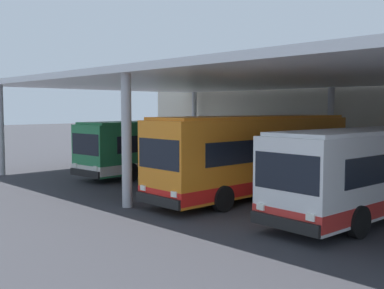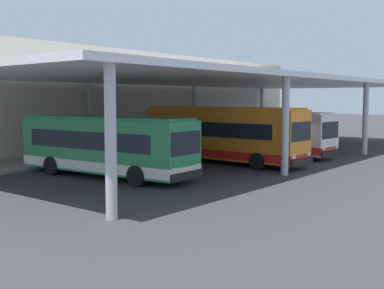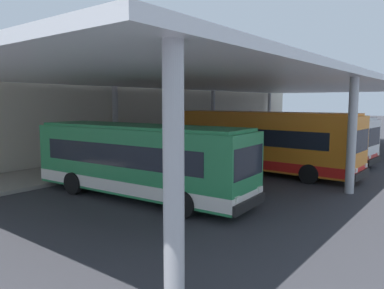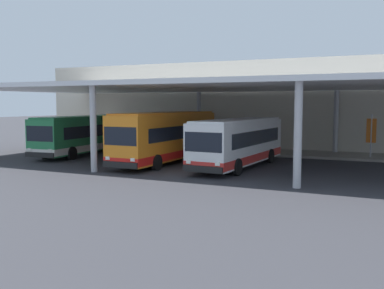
{
  "view_description": "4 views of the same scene",
  "coord_description": "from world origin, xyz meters",
  "px_view_note": "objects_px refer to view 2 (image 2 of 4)",
  "views": [
    {
      "loc": [
        8.32,
        -13.14,
        3.89
      ],
      "look_at": [
        -8.05,
        2.96,
        2.08
      ],
      "focal_mm": 42.59,
      "sensor_mm": 36.0,
      "label": 1
    },
    {
      "loc": [
        -29.41,
        -14.74,
        4.07
      ],
      "look_at": [
        -7.63,
        2.71,
        1.45
      ],
      "focal_mm": 45.35,
      "sensor_mm": 36.0,
      "label": 2
    },
    {
      "loc": [
        -23.56,
        -6.83,
        4.14
      ],
      "look_at": [
        -7.65,
        5.44,
        1.81
      ],
      "focal_mm": 34.34,
      "sensor_mm": 36.0,
      "label": 3
    },
    {
      "loc": [
        10.31,
        -24.03,
        4.17
      ],
      "look_at": [
        -2.01,
        2.85,
        1.39
      ],
      "focal_mm": 40.72,
      "sensor_mm": 36.0,
      "label": 4
    }
  ],
  "objects_px": {
    "bus_nearest_bay": "(105,146)",
    "bench_waiting": "(90,148)",
    "trash_bin": "(124,145)",
    "bus_second_bay": "(222,134)",
    "bus_middle_bay": "(264,132)",
    "banner_sign": "(234,121)"
  },
  "relations": [
    {
      "from": "bus_nearest_bay",
      "to": "bench_waiting",
      "type": "relative_size",
      "value": 5.92
    },
    {
      "from": "trash_bin",
      "to": "bus_second_bay",
      "type": "bearing_deg",
      "value": -85.77
    },
    {
      "from": "bus_second_bay",
      "to": "bus_middle_bay",
      "type": "height_order",
      "value": "bus_second_bay"
    },
    {
      "from": "bench_waiting",
      "to": "trash_bin",
      "type": "relative_size",
      "value": 1.84
    },
    {
      "from": "bench_waiting",
      "to": "bus_nearest_bay",
      "type": "bearing_deg",
      "value": -124.07
    },
    {
      "from": "bench_waiting",
      "to": "trash_bin",
      "type": "xyz_separation_m",
      "value": [
        2.96,
        -0.32,
        0.01
      ]
    },
    {
      "from": "bench_waiting",
      "to": "trash_bin",
      "type": "bearing_deg",
      "value": -6.24
    },
    {
      "from": "bus_middle_bay",
      "to": "trash_bin",
      "type": "height_order",
      "value": "bus_middle_bay"
    },
    {
      "from": "bus_second_bay",
      "to": "bus_middle_bay",
      "type": "xyz_separation_m",
      "value": [
        5.34,
        0.05,
        -0.19
      ]
    },
    {
      "from": "bus_middle_bay",
      "to": "bench_waiting",
      "type": "xyz_separation_m",
      "value": [
        -8.92,
        8.68,
        -0.99
      ]
    },
    {
      "from": "trash_bin",
      "to": "banner_sign",
      "type": "bearing_deg",
      "value": -2.31
    },
    {
      "from": "bus_second_bay",
      "to": "bus_middle_bay",
      "type": "bearing_deg",
      "value": 0.49
    },
    {
      "from": "trash_bin",
      "to": "bus_nearest_bay",
      "type": "bearing_deg",
      "value": -138.56
    },
    {
      "from": "bus_middle_bay",
      "to": "banner_sign",
      "type": "distance_m",
      "value": 10.99
    },
    {
      "from": "bus_second_bay",
      "to": "bench_waiting",
      "type": "height_order",
      "value": "bus_second_bay"
    },
    {
      "from": "bus_nearest_bay",
      "to": "bus_middle_bay",
      "type": "distance_m",
      "value": 13.91
    },
    {
      "from": "trash_bin",
      "to": "banner_sign",
      "type": "relative_size",
      "value": 0.31
    },
    {
      "from": "bus_second_bay",
      "to": "bus_nearest_bay",
      "type": "bearing_deg",
      "value": 170.37
    },
    {
      "from": "bus_middle_bay",
      "to": "bus_nearest_bay",
      "type": "bearing_deg",
      "value": 174.24
    },
    {
      "from": "trash_bin",
      "to": "banner_sign",
      "type": "xyz_separation_m",
      "value": [
        13.7,
        -0.55,
        1.3
      ]
    },
    {
      "from": "bench_waiting",
      "to": "trash_bin",
      "type": "height_order",
      "value": "trash_bin"
    },
    {
      "from": "bus_nearest_bay",
      "to": "bench_waiting",
      "type": "height_order",
      "value": "bus_nearest_bay"
    }
  ]
}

